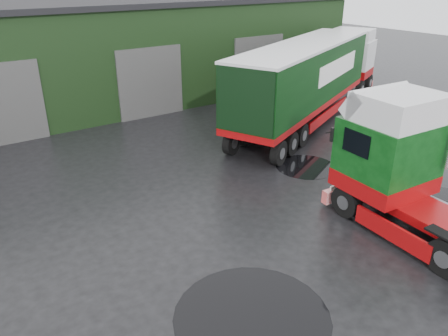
# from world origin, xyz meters

# --- Properties ---
(ground) EXTENTS (100.00, 100.00, 0.00)m
(ground) POSITION_xyz_m (0.00, 0.00, 0.00)
(ground) COLOR black
(warehouse) EXTENTS (32.40, 12.40, 6.30)m
(warehouse) POSITION_xyz_m (2.00, 20.00, 3.16)
(warehouse) COLOR black
(warehouse) RESTS_ON ground
(hero_tractor) EXTENTS (3.52, 7.38, 4.47)m
(hero_tractor) POSITION_xyz_m (3.34, -3.00, 2.23)
(hero_tractor) COLOR #0A3B10
(hero_tractor) RESTS_ON ground
(lorry_right) EXTENTS (16.92, 9.75, 4.52)m
(lorry_right) POSITION_xyz_m (8.00, 7.69, 2.26)
(lorry_right) COLOR silver
(lorry_right) RESTS_ON ground
(wash_bucket) EXTENTS (0.32, 0.32, 0.27)m
(wash_bucket) POSITION_xyz_m (5.83, -0.37, 0.13)
(wash_bucket) COLOR #07399D
(wash_bucket) RESTS_ON ground
(tree_back_b) EXTENTS (4.40, 4.40, 7.50)m
(tree_back_b) POSITION_xyz_m (10.00, 30.00, 3.75)
(tree_back_b) COLOR black
(tree_back_b) RESTS_ON ground
(puddle_0) EXTENTS (3.98, 3.98, 0.01)m
(puddle_0) POSITION_xyz_m (-3.42, -2.43, 0.00)
(puddle_0) COLOR black
(puddle_0) RESTS_ON ground
(puddle_1) EXTENTS (2.67, 2.67, 0.01)m
(puddle_1) POSITION_xyz_m (4.23, 3.41, 0.00)
(puddle_1) COLOR black
(puddle_1) RESTS_ON ground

